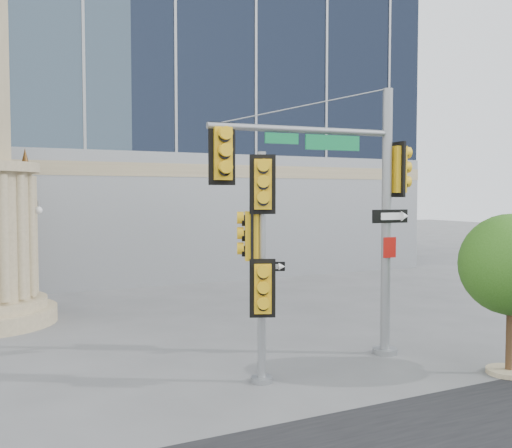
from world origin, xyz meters
name	(u,v)px	position (x,y,z in m)	size (l,w,h in m)	color
ground	(289,380)	(0.00, 0.00, 0.00)	(120.00, 120.00, 0.00)	#545456
main_signal_pole	(345,191)	(2.05, 0.87, 4.20)	(5.24, 0.88, 6.78)	slate
secondary_signal_pole	(260,248)	(-0.69, 0.08, 2.95)	(0.86, 0.83, 5.03)	slate
street_tree	(512,269)	(4.80, -1.78, 2.42)	(2.36, 2.31, 3.68)	gray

